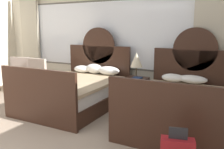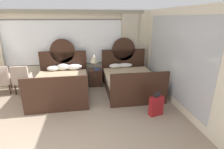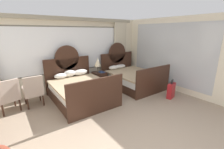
# 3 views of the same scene
# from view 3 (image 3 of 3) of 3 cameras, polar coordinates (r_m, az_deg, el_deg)

# --- Properties ---
(wall_back_window) EXTENTS (6.45, 0.22, 2.70)m
(wall_back_window) POSITION_cam_3_polar(r_m,az_deg,el_deg) (6.04, -16.41, 7.76)
(wall_back_window) COLOR beige
(wall_back_window) RESTS_ON ground_plane
(wall_right_mirror) EXTENTS (0.08, 4.86, 2.70)m
(wall_right_mirror) POSITION_cam_3_polar(r_m,az_deg,el_deg) (6.20, 22.50, 6.75)
(wall_right_mirror) COLOR beige
(wall_right_mirror) RESTS_ON ground_plane
(bed_near_window) EXTENTS (1.69, 2.18, 1.71)m
(bed_near_window) POSITION_cam_3_polar(r_m,az_deg,el_deg) (5.17, -11.74, -5.38)
(bed_near_window) COLOR #382116
(bed_near_window) RESTS_ON ground_plane
(bed_near_mirror) EXTENTS (1.69, 2.18, 1.71)m
(bed_near_mirror) POSITION_cam_3_polar(r_m,az_deg,el_deg) (6.35, 7.37, -1.23)
(bed_near_mirror) COLOR #382116
(bed_near_mirror) RESTS_ON ground_plane
(nightstand_between_beds) EXTENTS (0.47, 0.49, 0.63)m
(nightstand_between_beds) POSITION_cam_3_polar(r_m,az_deg,el_deg) (6.23, -4.66, -1.86)
(nightstand_between_beds) COLOR #382116
(nightstand_between_beds) RESTS_ON ground_plane
(table_lamp_on_nightstand) EXTENTS (0.27, 0.27, 0.55)m
(table_lamp_on_nightstand) POSITION_cam_3_polar(r_m,az_deg,el_deg) (6.10, -5.34, 4.49)
(table_lamp_on_nightstand) COLOR brown
(table_lamp_on_nightstand) RESTS_ON nightstand_between_beds
(book_on_nightstand) EXTENTS (0.18, 0.26, 0.03)m
(book_on_nightstand) POSITION_cam_3_polar(r_m,az_deg,el_deg) (6.09, -3.87, 0.95)
(book_on_nightstand) COLOR navy
(book_on_nightstand) RESTS_ON nightstand_between_beds
(armchair_by_window_left) EXTENTS (0.54, 0.54, 0.96)m
(armchair_by_window_left) POSITION_cam_3_polar(r_m,az_deg,el_deg) (5.14, -27.12, -5.11)
(armchair_by_window_left) COLOR #B29E8E
(armchair_by_window_left) RESTS_ON ground_plane
(armchair_by_window_centre) EXTENTS (0.64, 0.64, 0.96)m
(armchair_by_window_centre) POSITION_cam_3_polar(r_m,az_deg,el_deg) (5.11, -34.13, -6.26)
(armchair_by_window_centre) COLOR #B29E8E
(armchair_by_window_centre) RESTS_ON ground_plane
(suitcase_on_floor) EXTENTS (0.39, 0.24, 0.64)m
(suitcase_on_floor) POSITION_cam_3_polar(r_m,az_deg,el_deg) (5.59, 21.04, -5.56)
(suitcase_on_floor) COLOR maroon
(suitcase_on_floor) RESTS_ON ground_plane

